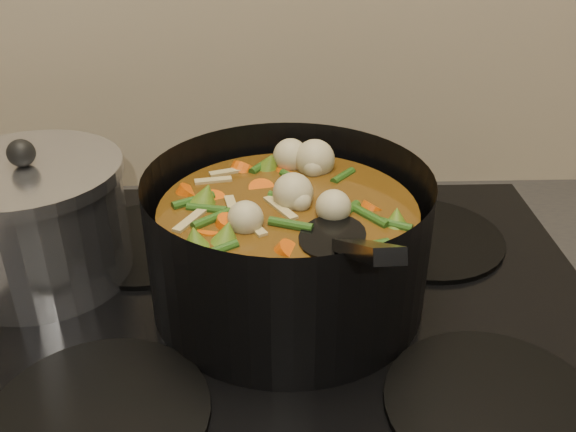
{
  "coord_description": "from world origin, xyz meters",
  "views": [
    {
      "loc": [
        -0.02,
        1.43,
        1.33
      ],
      "look_at": [
        -0.0,
        1.96,
        1.02
      ],
      "focal_mm": 40.0,
      "sensor_mm": 36.0,
      "label": 1
    }
  ],
  "objects": [
    {
      "name": "stovetop",
      "position": [
        0.0,
        1.93,
        0.92
      ],
      "size": [
        0.62,
        0.54,
        0.03
      ],
      "color": "black",
      "rests_on": "counter"
    },
    {
      "name": "stockpot",
      "position": [
        -0.0,
        1.96,
        0.99
      ],
      "size": [
        0.31,
        0.38,
        0.2
      ],
      "rotation": [
        0.0,
        0.0,
        -0.15
      ],
      "color": "black",
      "rests_on": "stovetop"
    },
    {
      "name": "saucepan",
      "position": [
        -0.26,
        2.01,
        0.99
      ],
      "size": [
        0.19,
        0.19,
        0.15
      ],
      "rotation": [
        0.0,
        0.0,
        -0.12
      ],
      "color": "silver",
      "rests_on": "stovetop"
    }
  ]
}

